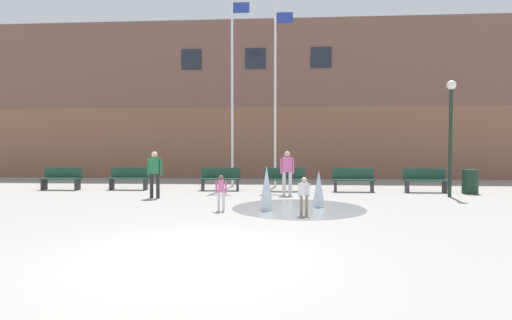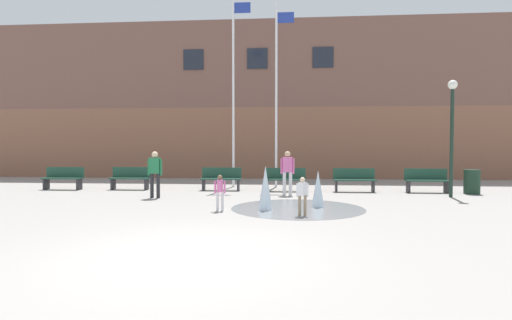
# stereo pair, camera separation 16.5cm
# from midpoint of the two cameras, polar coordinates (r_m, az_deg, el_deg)

# --- Properties ---
(ground_plane) EXTENTS (100.00, 100.00, 0.00)m
(ground_plane) POSITION_cam_midpoint_polar(r_m,az_deg,el_deg) (6.73, -9.50, -13.31)
(ground_plane) COLOR gray
(library_building) EXTENTS (36.00, 6.05, 8.63)m
(library_building) POSITION_cam_midpoint_polar(r_m,az_deg,el_deg) (24.79, 0.93, 7.89)
(library_building) COLOR brown
(library_building) RESTS_ON ground
(splash_fountain) EXTENTS (3.79, 3.79, 1.23)m
(splash_fountain) POSITION_cam_midpoint_polar(r_m,az_deg,el_deg) (11.35, 5.45, -4.77)
(splash_fountain) COLOR gray
(splash_fountain) RESTS_ON ground
(park_bench_far_left) EXTENTS (1.60, 0.44, 0.91)m
(park_bench_far_left) POSITION_cam_midpoint_polar(r_m,az_deg,el_deg) (18.02, -25.57, -2.31)
(park_bench_far_left) COLOR #28282D
(park_bench_far_left) RESTS_ON ground
(park_bench_left_of_flagpoles) EXTENTS (1.60, 0.44, 0.91)m
(park_bench_left_of_flagpoles) POSITION_cam_midpoint_polar(r_m,az_deg,el_deg) (17.03, -17.24, -2.44)
(park_bench_left_of_flagpoles) COLOR #28282D
(park_bench_left_of_flagpoles) RESTS_ON ground
(park_bench_under_left_flagpole) EXTENTS (1.60, 0.44, 0.91)m
(park_bench_under_left_flagpole) POSITION_cam_midpoint_polar(r_m,az_deg,el_deg) (16.04, -4.70, -2.63)
(park_bench_under_left_flagpole) COLOR #28282D
(park_bench_under_left_flagpole) RESTS_ON ground
(park_bench_under_right_flagpole) EXTENTS (1.60, 0.44, 0.91)m
(park_bench_under_right_flagpole) POSITION_cam_midpoint_polar(r_m,az_deg,el_deg) (15.70, 4.50, -2.73)
(park_bench_under_right_flagpole) COLOR #28282D
(park_bench_under_right_flagpole) RESTS_ON ground
(park_bench_near_trashcan) EXTENTS (1.60, 0.44, 0.91)m
(park_bench_near_trashcan) POSITION_cam_midpoint_polar(r_m,az_deg,el_deg) (15.93, 14.15, -2.72)
(park_bench_near_trashcan) COLOR #28282D
(park_bench_near_trashcan) RESTS_ON ground
(park_bench_far_right) EXTENTS (1.60, 0.44, 0.91)m
(park_bench_far_right) POSITION_cam_midpoint_polar(r_m,az_deg,el_deg) (16.57, 23.46, -2.64)
(park_bench_far_right) COLOR #28282D
(park_bench_far_right) RESTS_ON ground
(adult_watching) EXTENTS (0.50, 0.21, 1.59)m
(adult_watching) POSITION_cam_midpoint_polar(r_m,az_deg,el_deg) (13.96, -13.92, -1.50)
(adult_watching) COLOR #28282D
(adult_watching) RESTS_ON ground
(child_running) EXTENTS (0.31, 0.24, 0.99)m
(child_running) POSITION_cam_midpoint_polar(r_m,az_deg,el_deg) (10.21, 7.11, -4.73)
(child_running) COLOR #89755B
(child_running) RESTS_ON ground
(child_in_fountain) EXTENTS (0.31, 0.21, 0.99)m
(child_in_fountain) POSITION_cam_midpoint_polar(r_m,az_deg,el_deg) (10.94, -4.75, -4.27)
(child_in_fountain) COLOR silver
(child_in_fountain) RESTS_ON ground
(adult_near_bench) EXTENTS (0.50, 0.21, 1.59)m
(adult_near_bench) POSITION_cam_midpoint_polar(r_m,az_deg,el_deg) (14.35, 4.85, -1.36)
(adult_near_bench) COLOR silver
(adult_near_bench) RESTS_ON ground
(flagpole_left) EXTENTS (0.80, 0.10, 8.35)m
(flagpole_left) POSITION_cam_midpoint_polar(r_m,az_deg,el_deg) (17.61, -2.89, 10.66)
(flagpole_left) COLOR silver
(flagpole_left) RESTS_ON ground
(flagpole_right) EXTENTS (0.80, 0.10, 7.88)m
(flagpole_right) POSITION_cam_midpoint_polar(r_m,az_deg,el_deg) (17.43, 3.29, 9.96)
(flagpole_right) COLOR silver
(flagpole_right) RESTS_ON ground
(lamp_post_right_lane) EXTENTS (0.32, 0.32, 4.04)m
(lamp_post_right_lane) POSITION_cam_midpoint_polar(r_m,az_deg,el_deg) (15.41, 26.48, 4.97)
(lamp_post_right_lane) COLOR #192D23
(lamp_post_right_lane) RESTS_ON ground
(trash_can) EXTENTS (0.56, 0.56, 0.90)m
(trash_can) POSITION_cam_midpoint_polar(r_m,az_deg,el_deg) (16.83, 28.72, -2.75)
(trash_can) COLOR #193323
(trash_can) RESTS_ON ground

